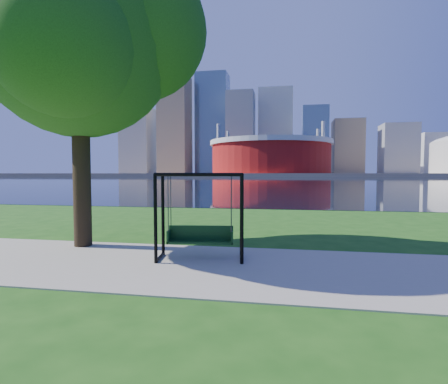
# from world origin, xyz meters

# --- Properties ---
(ground) EXTENTS (900.00, 900.00, 0.00)m
(ground) POSITION_xyz_m (0.00, 0.00, 0.00)
(ground) COLOR #1E5114
(ground) RESTS_ON ground
(path) EXTENTS (120.00, 4.00, 0.03)m
(path) POSITION_xyz_m (0.00, -0.50, 0.01)
(path) COLOR #9E937F
(path) RESTS_ON ground
(river) EXTENTS (900.00, 180.00, 0.02)m
(river) POSITION_xyz_m (0.00, 102.00, 0.01)
(river) COLOR black
(river) RESTS_ON ground
(far_bank) EXTENTS (900.00, 228.00, 2.00)m
(far_bank) POSITION_xyz_m (0.00, 306.00, 1.00)
(far_bank) COLOR #937F60
(far_bank) RESTS_ON ground
(stadium) EXTENTS (83.00, 83.00, 32.00)m
(stadium) POSITION_xyz_m (-10.00, 235.00, 14.23)
(stadium) COLOR maroon
(stadium) RESTS_ON far_bank
(skyline) EXTENTS (392.00, 66.00, 96.50)m
(skyline) POSITION_xyz_m (-4.27, 319.39, 35.89)
(skyline) COLOR gray
(skyline) RESTS_ON far_bank
(swing) EXTENTS (2.13, 1.15, 2.07)m
(swing) POSITION_xyz_m (-0.60, 0.07, 1.00)
(swing) COLOR black
(swing) RESTS_ON ground
(park_tree) EXTENTS (6.76, 6.10, 8.39)m
(park_tree) POSITION_xyz_m (-4.28, 1.02, 5.83)
(park_tree) COLOR black
(park_tree) RESTS_ON ground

